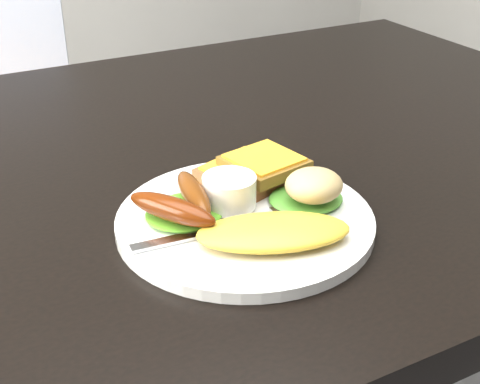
{
  "coord_description": "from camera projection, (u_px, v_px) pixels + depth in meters",
  "views": [
    {
      "loc": [
        -0.3,
        -0.66,
        1.08
      ],
      "look_at": [
        -0.04,
        -0.17,
        0.78
      ],
      "focal_mm": 50.0,
      "sensor_mm": 36.0,
      "label": 1
    }
  ],
  "objects": [
    {
      "name": "dining_table",
      "position": [
        200.0,
        165.0,
        0.8
      ],
      "size": [
        1.2,
        0.8,
        0.04
      ],
      "primitive_type": "cube",
      "color": "black",
      "rests_on": "ground"
    },
    {
      "name": "person",
      "position": [
        105.0,
        4.0,
        1.12
      ],
      "size": [
        0.6,
        0.41,
        1.66
      ],
      "primitive_type": "imported",
      "rotation": [
        0.0,
        0.0,
        3.13
      ],
      "color": "navy",
      "rests_on": "ground"
    },
    {
      "name": "plate",
      "position": [
        245.0,
        221.0,
        0.63
      ],
      "size": [
        0.24,
        0.24,
        0.01
      ],
      "primitive_type": "cylinder",
      "color": "white",
      "rests_on": "dining_table"
    },
    {
      "name": "lettuce_left",
      "position": [
        185.0,
        211.0,
        0.63
      ],
      "size": [
        0.1,
        0.1,
        0.01
      ],
      "primitive_type": "ellipsoid",
      "rotation": [
        0.0,
        0.0,
        0.4
      ],
      "color": "#3B8316",
      "rests_on": "plate"
    },
    {
      "name": "lettuce_right",
      "position": [
        306.0,
        198.0,
        0.65
      ],
      "size": [
        0.08,
        0.08,
        0.01
      ],
      "primitive_type": "ellipsoid",
      "rotation": [
        0.0,
        0.0,
        -0.19
      ],
      "color": "#41851F",
      "rests_on": "plate"
    },
    {
      "name": "omelette",
      "position": [
        273.0,
        232.0,
        0.58
      ],
      "size": [
        0.15,
        0.11,
        0.02
      ],
      "primitive_type": "ellipsoid",
      "rotation": [
        0.0,
        0.0,
        -0.37
      ],
      "color": "yellow",
      "rests_on": "plate"
    },
    {
      "name": "sausage_a",
      "position": [
        172.0,
        209.0,
        0.6
      ],
      "size": [
        0.07,
        0.09,
        0.02
      ],
      "primitive_type": "ellipsoid",
      "rotation": [
        0.0,
        0.0,
        0.54
      ],
      "color": "#5D2E0B",
      "rests_on": "lettuce_left"
    },
    {
      "name": "sausage_b",
      "position": [
        194.0,
        194.0,
        0.62
      ],
      "size": [
        0.04,
        0.09,
        0.02
      ],
      "primitive_type": "ellipsoid",
      "rotation": [
        0.0,
        0.0,
        -0.17
      ],
      "color": "brown",
      "rests_on": "lettuce_left"
    },
    {
      "name": "ramekin",
      "position": [
        229.0,
        191.0,
        0.63
      ],
      "size": [
        0.06,
        0.06,
        0.03
      ],
      "primitive_type": "cylinder",
      "rotation": [
        0.0,
        0.0,
        -0.31
      ],
      "color": "white",
      "rests_on": "plate"
    },
    {
      "name": "toast_a",
      "position": [
        246.0,
        175.0,
        0.69
      ],
      "size": [
        0.1,
        0.1,
        0.01
      ],
      "primitive_type": "cube",
      "rotation": [
        0.0,
        0.0,
        0.33
      ],
      "color": "#964E2F",
      "rests_on": "plate"
    },
    {
      "name": "toast_b",
      "position": [
        264.0,
        164.0,
        0.68
      ],
      "size": [
        0.08,
        0.08,
        0.01
      ],
      "primitive_type": "cube",
      "rotation": [
        0.0,
        0.0,
        0.19
      ],
      "color": "brown",
      "rests_on": "toast_a"
    },
    {
      "name": "potato_salad",
      "position": [
        314.0,
        185.0,
        0.63
      ],
      "size": [
        0.06,
        0.05,
        0.03
      ],
      "primitive_type": "ellipsoid",
      "rotation": [
        0.0,
        0.0,
        0.01
      ],
      "color": "beige",
      "rests_on": "lettuce_right"
    },
    {
      "name": "fork",
      "position": [
        207.0,
        233.0,
        0.6
      ],
      "size": [
        0.14,
        0.02,
        0.0
      ],
      "primitive_type": "cube",
      "rotation": [
        0.0,
        0.0,
        -0.08
      ],
      "color": "#ADAFB7",
      "rests_on": "plate"
    }
  ]
}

